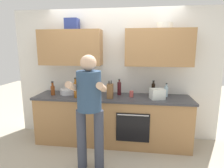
% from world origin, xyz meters
% --- Properties ---
extents(ground_plane, '(12.00, 12.00, 0.00)m').
position_xyz_m(ground_plane, '(0.00, 0.00, 0.00)').
color(ground_plane, '#B2A893').
extents(back_wall_unit, '(4.00, 0.38, 2.50)m').
position_xyz_m(back_wall_unit, '(-0.00, 0.27, 1.50)').
color(back_wall_unit, silver).
rests_on(back_wall_unit, ground).
extents(counter, '(2.84, 0.67, 0.90)m').
position_xyz_m(counter, '(0.00, -0.00, 0.45)').
color(counter, '#A37547').
rests_on(counter, ground).
extents(person_standing, '(0.49, 0.45, 1.68)m').
position_xyz_m(person_standing, '(-0.21, -0.82, 1.00)').
color(person_standing, '#383D4C').
rests_on(person_standing, ground).
extents(bottle_vinegar, '(0.07, 0.07, 0.26)m').
position_xyz_m(bottle_vinegar, '(-1.11, -0.05, 1.00)').
color(bottle_vinegar, brown).
rests_on(bottle_vinegar, counter).
extents(bottle_wine, '(0.07, 0.07, 0.30)m').
position_xyz_m(bottle_wine, '(0.12, 0.13, 1.03)').
color(bottle_wine, '#471419').
rests_on(bottle_wine, counter).
extents(bottle_water, '(0.07, 0.07, 0.25)m').
position_xyz_m(bottle_water, '(0.97, 0.10, 1.00)').
color(bottle_water, silver).
rests_on(bottle_water, counter).
extents(bottle_hotsauce, '(0.05, 0.05, 0.23)m').
position_xyz_m(bottle_hotsauce, '(-0.32, 0.07, 1.00)').
color(bottle_hotsauce, red).
rests_on(bottle_hotsauce, counter).
extents(bottle_soy, '(0.06, 0.06, 0.28)m').
position_xyz_m(bottle_soy, '(0.75, 0.16, 1.02)').
color(bottle_soy, black).
rests_on(bottle_soy, counter).
extents(bottle_syrup, '(0.07, 0.07, 0.36)m').
position_xyz_m(bottle_syrup, '(-0.63, -0.17, 1.05)').
color(bottle_syrup, '#8C4C14').
rests_on(bottle_syrup, counter).
extents(cup_ceramic, '(0.07, 0.07, 0.11)m').
position_xyz_m(cup_ceramic, '(0.35, 0.01, 0.95)').
color(cup_ceramic, '#BF4C47').
rests_on(cup_ceramic, counter).
extents(cup_coffee, '(0.08, 0.08, 0.09)m').
position_xyz_m(cup_coffee, '(-0.08, 0.18, 0.94)').
color(cup_coffee, white).
rests_on(cup_coffee, counter).
extents(mixing_bowl, '(0.27, 0.27, 0.10)m').
position_xyz_m(mixing_bowl, '(-0.87, 0.06, 0.95)').
color(mixing_bowl, silver).
rests_on(mixing_bowl, counter).
extents(knife_block, '(0.10, 0.14, 0.31)m').
position_xyz_m(knife_block, '(-0.02, -0.12, 1.03)').
color(knife_block, brown).
rests_on(knife_block, counter).
extents(potted_herb, '(0.19, 0.19, 0.29)m').
position_xyz_m(potted_herb, '(-0.31, -0.10, 1.07)').
color(potted_herb, '#9E6647').
rests_on(potted_herb, counter).
extents(grocery_bag_produce, '(0.28, 0.25, 0.18)m').
position_xyz_m(grocery_bag_produce, '(0.80, -0.07, 0.99)').
color(grocery_bag_produce, silver).
rests_on(grocery_bag_produce, counter).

